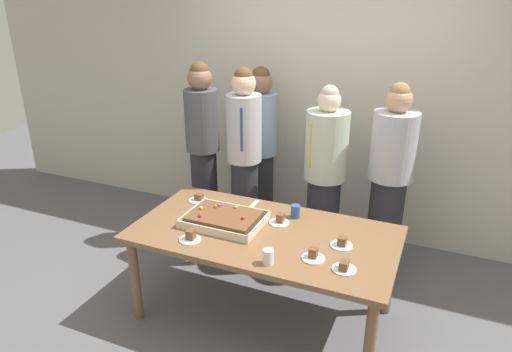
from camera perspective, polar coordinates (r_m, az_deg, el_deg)
The scene contains 18 objects.
ground_plane at distance 3.70m, azimuth 0.92°, elevation -16.71°, with size 12.00×12.00×0.00m, color #5B5B60.
interior_back_panel at distance 4.47m, azimuth 9.03°, elevation 11.37°, with size 8.00×0.12×3.00m, color beige.
party_table at distance 3.33m, azimuth 0.99°, elevation -8.04°, with size 1.86×0.97×0.72m.
sheet_cake at distance 3.39m, azimuth -3.94°, elevation -5.29°, with size 0.56×0.41×0.10m.
plated_slice_near_left at distance 3.40m, azimuth 2.95°, elevation -5.54°, with size 0.15×0.15×0.07m.
plated_slice_near_right at distance 3.21m, azimuth -8.11°, elevation -7.51°, with size 0.15×0.15×0.08m.
plated_slice_far_left at distance 3.76m, azimuth -7.13°, elevation -2.83°, with size 0.15×0.15×0.06m.
plated_slice_far_right at distance 3.00m, azimuth 7.09°, elevation -9.78°, with size 0.15×0.15×0.07m.
plated_slice_center_front at distance 3.16m, azimuth 10.57°, elevation -8.19°, with size 0.15×0.15×0.07m.
plated_slice_center_back at distance 2.92m, azimuth 10.83°, elevation -11.04°, with size 0.15×0.15×0.07m.
drink_cup_nearest at distance 3.48m, azimuth 4.89°, elevation -4.36°, with size 0.07×0.07×0.10m, color #2D5199.
drink_cup_middle at distance 2.91m, azimuth 1.52°, elevation -9.94°, with size 0.07×0.07×0.10m, color white.
cake_server_utensil at distance 3.66m, azimuth -0.42°, elevation -3.66°, with size 0.03×0.20×0.01m, color silver.
person_serving_front at distance 3.94m, azimuth 16.18°, elevation -0.52°, with size 0.36×0.36×1.66m.
person_green_shirt_behind at distance 3.98m, azimuth 8.49°, elevation -0.09°, with size 0.36×0.36×1.61m.
person_striped_tie_right at distance 4.46m, azimuth 0.57°, elevation 3.38°, with size 0.31×0.31×1.67m.
person_far_right_suit at distance 4.05m, azimuth -1.46°, elevation 1.95°, with size 0.30×0.30×1.73m.
person_left_edge_reaching at distance 4.34m, azimuth -6.57°, elevation 3.24°, with size 0.31×0.31×1.73m.
Camera 1 is at (1.08, -2.66, 2.32)m, focal length 32.36 mm.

